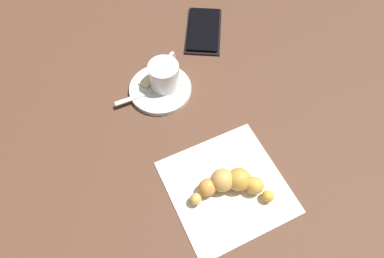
{
  "coord_description": "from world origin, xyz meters",
  "views": [
    {
      "loc": [
        -0.3,
        0.14,
        0.55
      ],
      "look_at": [
        -0.02,
        -0.01,
        0.02
      ],
      "focal_mm": 32.17,
      "sensor_mm": 36.0,
      "label": 1
    }
  ],
  "objects_px": {
    "teaspoon": "(161,88)",
    "cell_phone": "(204,30)",
    "espresso_cup": "(164,75)",
    "saucer": "(162,89)",
    "sugar_packet": "(153,76)",
    "napkin": "(227,187)",
    "croissant": "(231,183)"
  },
  "relations": [
    {
      "from": "saucer",
      "to": "espresso_cup",
      "type": "relative_size",
      "value": 1.69
    },
    {
      "from": "sugar_packet",
      "to": "espresso_cup",
      "type": "bearing_deg",
      "value": 95.58
    },
    {
      "from": "espresso_cup",
      "to": "croissant",
      "type": "relative_size",
      "value": 0.55
    },
    {
      "from": "teaspoon",
      "to": "napkin",
      "type": "relative_size",
      "value": 0.76
    },
    {
      "from": "teaspoon",
      "to": "cell_phone",
      "type": "xyz_separation_m",
      "value": [
        0.11,
        -0.16,
        -0.01
      ]
    },
    {
      "from": "napkin",
      "to": "teaspoon",
      "type": "bearing_deg",
      "value": 3.37
    },
    {
      "from": "napkin",
      "to": "cell_phone",
      "type": "bearing_deg",
      "value": -22.37
    },
    {
      "from": "croissant",
      "to": "napkin",
      "type": "bearing_deg",
      "value": 40.53
    },
    {
      "from": "saucer",
      "to": "teaspoon",
      "type": "height_order",
      "value": "teaspoon"
    },
    {
      "from": "saucer",
      "to": "teaspoon",
      "type": "xyz_separation_m",
      "value": [
        -0.0,
        0.0,
        0.01
      ]
    },
    {
      "from": "sugar_packet",
      "to": "croissant",
      "type": "xyz_separation_m",
      "value": [
        -0.27,
        -0.02,
        0.01
      ]
    },
    {
      "from": "saucer",
      "to": "espresso_cup",
      "type": "xyz_separation_m",
      "value": [
        0.01,
        -0.01,
        0.03
      ]
    },
    {
      "from": "espresso_cup",
      "to": "teaspoon",
      "type": "height_order",
      "value": "espresso_cup"
    },
    {
      "from": "saucer",
      "to": "teaspoon",
      "type": "distance_m",
      "value": 0.01
    },
    {
      "from": "sugar_packet",
      "to": "croissant",
      "type": "height_order",
      "value": "croissant"
    },
    {
      "from": "sugar_packet",
      "to": "napkin",
      "type": "bearing_deg",
      "value": 69.67
    },
    {
      "from": "teaspoon",
      "to": "sugar_packet",
      "type": "height_order",
      "value": "teaspoon"
    },
    {
      "from": "napkin",
      "to": "croissant",
      "type": "xyz_separation_m",
      "value": [
        -0.0,
        -0.0,
        0.02
      ]
    },
    {
      "from": "espresso_cup",
      "to": "napkin",
      "type": "relative_size",
      "value": 0.39
    },
    {
      "from": "croissant",
      "to": "saucer",
      "type": "bearing_deg",
      "value": 3.12
    },
    {
      "from": "saucer",
      "to": "croissant",
      "type": "xyz_separation_m",
      "value": [
        -0.24,
        -0.01,
        0.02
      ]
    },
    {
      "from": "teaspoon",
      "to": "sugar_packet",
      "type": "relative_size",
      "value": 2.12
    },
    {
      "from": "teaspoon",
      "to": "croissant",
      "type": "relative_size",
      "value": 1.08
    },
    {
      "from": "teaspoon",
      "to": "napkin",
      "type": "distance_m",
      "value": 0.23
    },
    {
      "from": "saucer",
      "to": "sugar_packet",
      "type": "height_order",
      "value": "sugar_packet"
    },
    {
      "from": "saucer",
      "to": "sugar_packet",
      "type": "xyz_separation_m",
      "value": [
        0.03,
        0.01,
        0.01
      ]
    },
    {
      "from": "sugar_packet",
      "to": "napkin",
      "type": "distance_m",
      "value": 0.27
    },
    {
      "from": "espresso_cup",
      "to": "napkin",
      "type": "bearing_deg",
      "value": -179.85
    },
    {
      "from": "espresso_cup",
      "to": "saucer",
      "type": "bearing_deg",
      "value": 119.33
    },
    {
      "from": "sugar_packet",
      "to": "saucer",
      "type": "bearing_deg",
      "value": 75.71
    },
    {
      "from": "saucer",
      "to": "croissant",
      "type": "bearing_deg",
      "value": -176.88
    },
    {
      "from": "sugar_packet",
      "to": "napkin",
      "type": "xyz_separation_m",
      "value": [
        -0.27,
        -0.01,
        -0.01
      ]
    }
  ]
}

